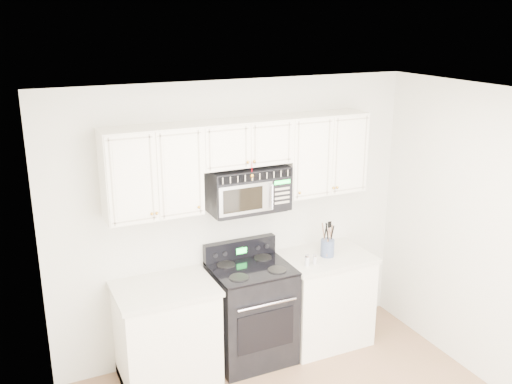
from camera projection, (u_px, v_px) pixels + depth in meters
room at (338, 300)px, 3.82m from camera, size 3.51×3.51×2.61m
base_cabinet_left at (167, 337)px, 5.00m from camera, size 0.86×0.65×0.92m
base_cabinet_right at (323, 301)px, 5.65m from camera, size 0.86×0.65×0.92m
range at (251, 311)px, 5.33m from camera, size 0.72×0.65×1.11m
upper_cabinets at (242, 158)px, 5.01m from camera, size 2.44×0.37×0.75m
microwave at (248, 189)px, 5.09m from camera, size 0.72×0.41×0.40m
utensil_crock at (327, 247)px, 5.45m from camera, size 0.13×0.13×0.35m
shaker_salt at (307, 260)px, 5.24m from camera, size 0.04×0.04×0.11m
shaker_pepper at (315, 259)px, 5.29m from camera, size 0.04×0.04×0.09m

